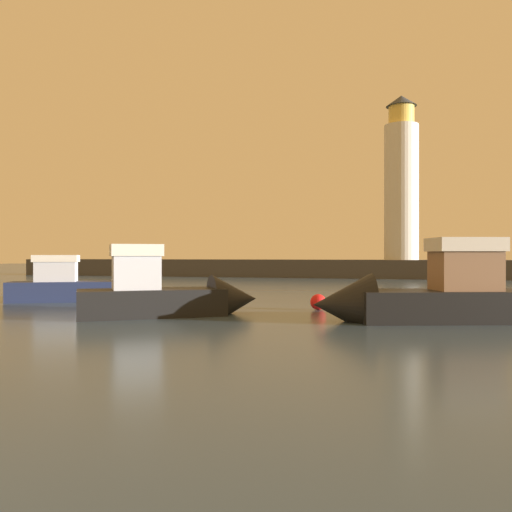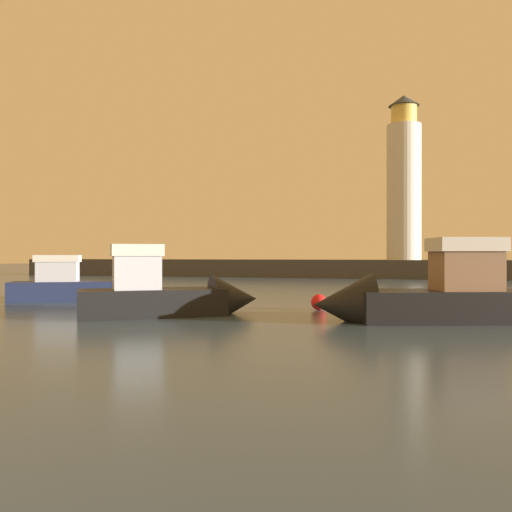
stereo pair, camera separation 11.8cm
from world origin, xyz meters
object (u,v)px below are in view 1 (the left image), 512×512
object	(u,v)px
motorboat_2	(83,287)
mooring_buoy	(318,302)
lighthouse	(401,182)
motorboat_4	(175,295)
motorboat_1	(418,296)

from	to	relation	value
motorboat_2	mooring_buoy	bearing A→B (deg)	-6.33
lighthouse	motorboat_4	distance (m)	41.75
lighthouse	motorboat_1	distance (m)	40.27
motorboat_1	motorboat_2	size ratio (longest dim) A/B	1.17
motorboat_1	motorboat_2	xyz separation A→B (m)	(-17.39, 4.63, -0.16)
motorboat_1	motorboat_4	bearing A→B (deg)	-176.87
lighthouse	mooring_buoy	distance (m)	37.50
mooring_buoy	motorboat_4	bearing A→B (deg)	-145.37
motorboat_2	mooring_buoy	distance (m)	13.21
motorboat_1	mooring_buoy	xyz separation A→B (m)	(-4.27, 3.18, -0.57)
motorboat_1	mooring_buoy	distance (m)	5.35
lighthouse	motorboat_4	xyz separation A→B (m)	(-8.89, -39.66, -9.57)
lighthouse	motorboat_1	xyz separation A→B (m)	(0.74, -39.13, -9.49)
motorboat_1	lighthouse	bearing A→B (deg)	91.09
motorboat_4	mooring_buoy	bearing A→B (deg)	34.63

